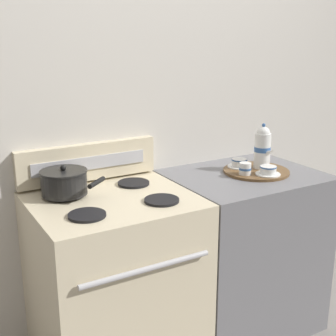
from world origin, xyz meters
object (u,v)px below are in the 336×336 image
object	(u,v)px
stove	(116,287)
serving_tray	(256,171)
creamer_jug	(245,169)
teacup_left	(268,170)
saucepan	(64,182)
teapot	(263,147)
teacup_right	(239,163)

from	to	relation	value
stove	serving_tray	xyz separation A→B (m)	(0.84, -0.01, 0.46)
stove	creamer_jug	bearing A→B (deg)	-3.12
serving_tray	creamer_jug	world-z (taller)	creamer_jug
stove	teacup_left	size ratio (longest dim) A/B	7.04
saucepan	teapot	bearing A→B (deg)	-6.90
teacup_left	creamer_jug	xyz separation A→B (m)	(-0.10, 0.06, 0.01)
saucepan	teacup_right	world-z (taller)	saucepan
saucepan	teacup_left	world-z (taller)	saucepan
serving_tray	teacup_right	distance (m)	0.10
stove	creamer_jug	xyz separation A→B (m)	(0.73, -0.04, 0.49)
teacup_left	teacup_right	bearing A→B (deg)	101.75
creamer_jug	teacup_right	bearing A→B (deg)	63.70
teapot	teacup_left	distance (m)	0.16
teapot	teacup_right	xyz separation A→B (m)	(-0.10, 0.07, -0.09)
stove	saucepan	xyz separation A→B (m)	(-0.17, 0.14, 0.52)
stove	saucepan	size ratio (longest dim) A/B	3.20
saucepan	serving_tray	xyz separation A→B (m)	(1.01, -0.15, -0.06)
teapot	teacup_right	world-z (taller)	teapot
teacup_right	saucepan	bearing A→B (deg)	176.72
stove	serving_tray	world-z (taller)	serving_tray
saucepan	teacup_right	xyz separation A→B (m)	(0.97, -0.06, -0.03)
teapot	teacup_left	size ratio (longest dim) A/B	1.90
stove	teapot	xyz separation A→B (m)	(0.89, 0.01, 0.58)
serving_tray	teapot	world-z (taller)	teapot
teapot	saucepan	bearing A→B (deg)	173.10
teacup_left	teacup_right	xyz separation A→B (m)	(-0.04, 0.19, 0.00)
stove	teapot	bearing A→B (deg)	0.76
saucepan	teacup_left	bearing A→B (deg)	-13.62
serving_tray	teacup_right	xyz separation A→B (m)	(-0.04, 0.09, 0.03)
stove	serving_tray	distance (m)	0.95
stove	teacup_right	world-z (taller)	teacup_right
teapot	creamer_jug	xyz separation A→B (m)	(-0.16, -0.05, -0.08)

